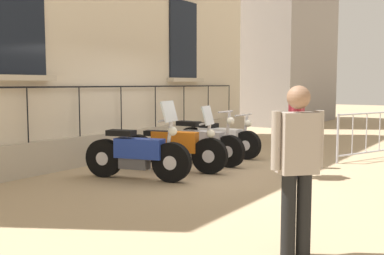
{
  "coord_description": "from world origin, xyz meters",
  "views": [
    {
      "loc": [
        4.82,
        -7.54,
        1.67
      ],
      "look_at": [
        -0.27,
        0.0,
        0.8
      ],
      "focal_mm": 42.96,
      "sensor_mm": 36.0,
      "label": 1
    }
  ],
  "objects_px": {
    "motorcycle_silver": "(202,144)",
    "pedestrian_standing": "(297,162)",
    "motorcycle_white": "(218,139)",
    "crowd_barrier": "(373,133)",
    "motorcycle_orange": "(174,149)",
    "pedestrian_walking": "(296,129)",
    "bollard": "(312,145)",
    "motorcycle_blue": "(138,155)"
  },
  "relations": [
    {
      "from": "pedestrian_walking",
      "to": "bollard",
      "type": "bearing_deg",
      "value": 93.98
    },
    {
      "from": "motorcycle_blue",
      "to": "motorcycle_orange",
      "type": "bearing_deg",
      "value": 86.59
    },
    {
      "from": "bollard",
      "to": "pedestrian_standing",
      "type": "distance_m",
      "value": 4.92
    },
    {
      "from": "motorcycle_blue",
      "to": "bollard",
      "type": "height_order",
      "value": "motorcycle_blue"
    },
    {
      "from": "motorcycle_silver",
      "to": "pedestrian_standing",
      "type": "height_order",
      "value": "pedestrian_standing"
    },
    {
      "from": "crowd_barrier",
      "to": "pedestrian_walking",
      "type": "height_order",
      "value": "pedestrian_walking"
    },
    {
      "from": "motorcycle_silver",
      "to": "bollard",
      "type": "relative_size",
      "value": 2.19
    },
    {
      "from": "motorcycle_white",
      "to": "pedestrian_walking",
      "type": "height_order",
      "value": "pedestrian_walking"
    },
    {
      "from": "motorcycle_white",
      "to": "motorcycle_silver",
      "type": "bearing_deg",
      "value": -77.76
    },
    {
      "from": "bollard",
      "to": "pedestrian_standing",
      "type": "height_order",
      "value": "pedestrian_standing"
    },
    {
      "from": "motorcycle_white",
      "to": "crowd_barrier",
      "type": "distance_m",
      "value": 3.46
    },
    {
      "from": "motorcycle_blue",
      "to": "motorcycle_silver",
      "type": "relative_size",
      "value": 0.97
    },
    {
      "from": "motorcycle_blue",
      "to": "crowd_barrier",
      "type": "height_order",
      "value": "motorcycle_blue"
    },
    {
      "from": "crowd_barrier",
      "to": "motorcycle_silver",
      "type": "bearing_deg",
      "value": -135.16
    },
    {
      "from": "motorcycle_orange",
      "to": "motorcycle_white",
      "type": "height_order",
      "value": "motorcycle_orange"
    },
    {
      "from": "motorcycle_blue",
      "to": "motorcycle_white",
      "type": "height_order",
      "value": "motorcycle_blue"
    },
    {
      "from": "motorcycle_white",
      "to": "bollard",
      "type": "height_order",
      "value": "motorcycle_white"
    },
    {
      "from": "motorcycle_silver",
      "to": "crowd_barrier",
      "type": "relative_size",
      "value": 0.87
    },
    {
      "from": "bollard",
      "to": "pedestrian_walking",
      "type": "height_order",
      "value": "pedestrian_walking"
    },
    {
      "from": "motorcycle_blue",
      "to": "crowd_barrier",
      "type": "xyz_separation_m",
      "value": [
        2.86,
        4.7,
        0.13
      ]
    },
    {
      "from": "motorcycle_silver",
      "to": "bollard",
      "type": "distance_m",
      "value": 2.23
    },
    {
      "from": "motorcycle_blue",
      "to": "pedestrian_walking",
      "type": "relative_size",
      "value": 1.25
    },
    {
      "from": "motorcycle_orange",
      "to": "pedestrian_walking",
      "type": "xyz_separation_m",
      "value": [
        2.15,
        0.75,
        0.44
      ]
    },
    {
      "from": "motorcycle_silver",
      "to": "motorcycle_white",
      "type": "bearing_deg",
      "value": 102.24
    },
    {
      "from": "motorcycle_silver",
      "to": "crowd_barrier",
      "type": "xyz_separation_m",
      "value": [
        2.78,
        2.77,
        0.15
      ]
    },
    {
      "from": "motorcycle_blue",
      "to": "crowd_barrier",
      "type": "relative_size",
      "value": 0.85
    },
    {
      "from": "pedestrian_standing",
      "to": "pedestrian_walking",
      "type": "height_order",
      "value": "pedestrian_standing"
    },
    {
      "from": "crowd_barrier",
      "to": "pedestrian_standing",
      "type": "distance_m",
      "value": 6.66
    },
    {
      "from": "bollard",
      "to": "motorcycle_silver",
      "type": "bearing_deg",
      "value": -158.02
    },
    {
      "from": "motorcycle_orange",
      "to": "crowd_barrier",
      "type": "distance_m",
      "value": 4.67
    },
    {
      "from": "motorcycle_white",
      "to": "motorcycle_orange",
      "type": "bearing_deg",
      "value": -83.94
    },
    {
      "from": "motorcycle_orange",
      "to": "pedestrian_walking",
      "type": "distance_m",
      "value": 2.32
    },
    {
      "from": "crowd_barrier",
      "to": "motorcycle_white",
      "type": "bearing_deg",
      "value": -150.68
    },
    {
      "from": "motorcycle_silver",
      "to": "pedestrian_walking",
      "type": "bearing_deg",
      "value": -5.8
    },
    {
      "from": "motorcycle_blue",
      "to": "pedestrian_standing",
      "type": "bearing_deg",
      "value": -27.69
    },
    {
      "from": "motorcycle_silver",
      "to": "motorcycle_white",
      "type": "height_order",
      "value": "motorcycle_silver"
    },
    {
      "from": "motorcycle_orange",
      "to": "motorcycle_silver",
      "type": "distance_m",
      "value": 0.96
    },
    {
      "from": "motorcycle_white",
      "to": "crowd_barrier",
      "type": "relative_size",
      "value": 0.93
    },
    {
      "from": "motorcycle_white",
      "to": "pedestrian_standing",
      "type": "height_order",
      "value": "pedestrian_standing"
    },
    {
      "from": "crowd_barrier",
      "to": "bollard",
      "type": "height_order",
      "value": "crowd_barrier"
    },
    {
      "from": "crowd_barrier",
      "to": "bollard",
      "type": "relative_size",
      "value": 2.51
    },
    {
      "from": "motorcycle_silver",
      "to": "pedestrian_standing",
      "type": "xyz_separation_m",
      "value": [
        3.55,
        -3.83,
        0.52
      ]
    }
  ]
}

